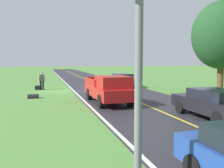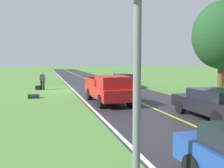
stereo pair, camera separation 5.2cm
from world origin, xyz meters
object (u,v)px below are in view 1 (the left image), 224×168
(hitchhiker_walking, at_px, (42,80))
(pickup_truck_passing, at_px, (109,89))
(suitcase_carried, at_px, (37,88))
(tree_far_side_near, at_px, (222,35))
(traffic_light_mast, at_px, (132,19))
(sedan_mid_oncoming, at_px, (213,103))
(sedan_near_oncoming, at_px, (122,80))

(hitchhiker_walking, bearing_deg, pickup_truck_passing, 115.07)
(suitcase_carried, distance_m, tree_far_side_near, 16.67)
(suitcase_carried, xyz_separation_m, traffic_light_mast, (-2.23, 19.63, 3.35))
(hitchhiker_walking, height_order, sedan_mid_oncoming, hitchhiker_walking)
(traffic_light_mast, bearing_deg, tree_far_side_near, -135.24)
(pickup_truck_passing, distance_m, sedan_near_oncoming, 10.18)
(hitchhiker_walking, relative_size, pickup_truck_passing, 0.32)
(pickup_truck_passing, height_order, sedan_mid_oncoming, pickup_truck_passing)
(traffic_light_mast, xyz_separation_m, sedan_mid_oncoming, (-6.11, -5.28, -2.80))
(pickup_truck_passing, xyz_separation_m, sedan_mid_oncoming, (-3.70, 5.41, -0.21))
(hitchhiker_walking, relative_size, sedan_near_oncoming, 0.39)
(tree_far_side_near, bearing_deg, suitcase_carried, -30.27)
(traffic_light_mast, height_order, sedan_mid_oncoming, traffic_light_mast)
(traffic_light_mast, bearing_deg, pickup_truck_passing, -102.70)
(traffic_light_mast, height_order, tree_far_side_near, tree_far_side_near)
(hitchhiker_walking, distance_m, traffic_light_mast, 19.94)
(suitcase_carried, bearing_deg, tree_far_side_near, 62.15)
(sedan_near_oncoming, bearing_deg, hitchhiker_walking, 2.54)
(pickup_truck_passing, bearing_deg, tree_far_side_near, -174.72)
(pickup_truck_passing, height_order, traffic_light_mast, traffic_light_mast)
(hitchhiker_walking, bearing_deg, sedan_near_oncoming, -177.46)
(tree_far_side_near, bearing_deg, hitchhiker_walking, -31.25)
(suitcase_carried, height_order, sedan_mid_oncoming, sedan_mid_oncoming)
(hitchhiker_walking, height_order, traffic_light_mast, traffic_light_mast)
(suitcase_carried, xyz_separation_m, sedan_mid_oncoming, (-8.34, 14.35, 0.55))
(pickup_truck_passing, xyz_separation_m, traffic_light_mast, (2.41, 10.69, 2.59))
(suitcase_carried, relative_size, sedan_mid_oncoming, 0.10)
(hitchhiker_walking, distance_m, sedan_mid_oncoming, 16.44)
(suitcase_carried, bearing_deg, pickup_truck_passing, 29.82)
(sedan_near_oncoming, bearing_deg, tree_far_side_near, 121.62)
(tree_far_side_near, bearing_deg, sedan_mid_oncoming, 48.53)
(suitcase_carried, relative_size, sedan_near_oncoming, 0.10)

